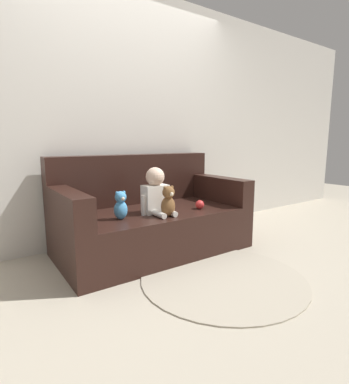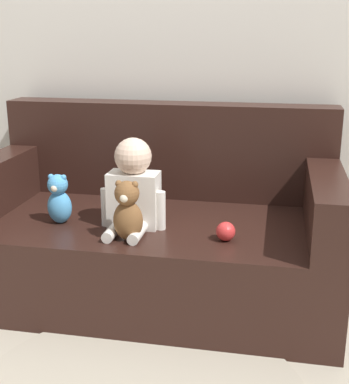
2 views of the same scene
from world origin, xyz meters
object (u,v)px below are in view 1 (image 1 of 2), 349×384
Objects in this scene: couch at (150,218)px; toy_ball at (200,205)px; plush_toy_side at (121,205)px; teddy_bear_brown at (168,201)px; person_baby at (156,193)px.

couch is 0.50m from toy_ball.
toy_ball is at bearing -5.12° from plush_toy_side.
couch is 6.59× the size of teddy_bear_brown.
person_baby is at bearing 167.97° from toy_ball.
toy_ball is (0.79, -0.07, -0.08)m from plush_toy_side.
teddy_bear_brown is (0.02, -0.17, -0.05)m from person_baby.
person_baby is 0.47m from toy_ball.
person_baby reaches higher than plush_toy_side.
plush_toy_side is at bearing 174.88° from toy_ball.
toy_ball is (0.38, -0.31, 0.14)m from couch.
teddy_bear_brown is 0.40m from plush_toy_side.
couch is 4.26× the size of person_baby.
couch reaches higher than teddy_bear_brown.
plush_toy_side is 2.85× the size of toy_ball.
toy_ball is (0.43, -0.09, -0.15)m from person_baby.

